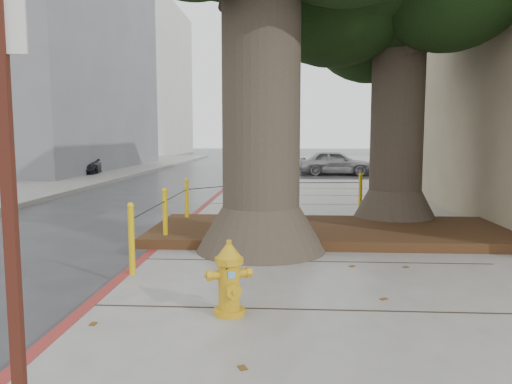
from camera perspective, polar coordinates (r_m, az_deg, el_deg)
ground at (r=5.38m, az=2.36°, el=-14.72°), size 140.00×140.00×0.00m
sidewalk_far at (r=35.56m, az=13.06°, el=3.29°), size 16.00×20.00×0.15m
curb_red at (r=8.02m, az=-11.82°, el=-7.14°), size 0.14×26.00×0.16m
planter_bed at (r=9.12m, az=8.53°, el=-4.44°), size 6.40×2.60×0.16m
building_far_grey at (r=31.21m, az=-26.23°, el=13.29°), size 12.00×16.00×12.00m
building_far_white at (r=53.15m, az=-15.67°, el=12.24°), size 12.00×18.00×15.00m
bollard_ring at (r=9.53m, az=-2.32°, el=-1.26°), size 3.79×5.39×0.95m
fire_hydrant at (r=5.07m, az=-3.08°, el=-9.84°), size 0.41×0.41×0.76m
signpost at (r=2.84m, az=-26.35°, el=-1.35°), size 0.25×0.07×2.55m
car_silver at (r=25.05m, az=9.08°, el=3.35°), size 3.69×1.67×1.23m
car_red at (r=25.47m, az=25.08°, el=2.69°), size 3.32×1.37×1.07m
car_dark at (r=25.79m, az=-18.87°, el=3.05°), size 2.09×4.06×1.13m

